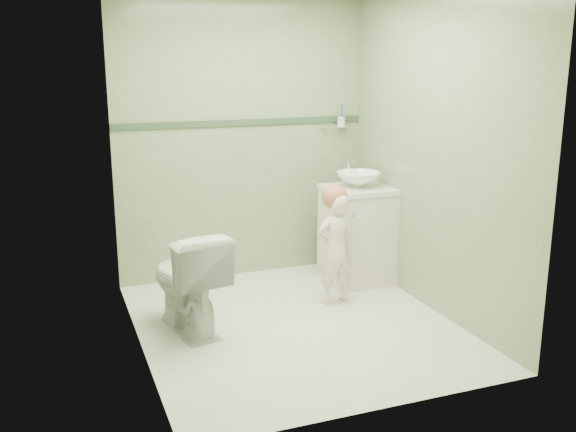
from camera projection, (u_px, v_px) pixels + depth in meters
name	position (u px, v px, depth m)	size (l,w,h in m)	color
ground	(295.00, 325.00, 4.71)	(2.50, 2.50, 0.00)	silver
room_shell	(296.00, 161.00, 4.42)	(2.50, 2.54, 2.40)	gray
trim_stripe	(243.00, 122.00, 5.51)	(2.20, 0.02, 0.05)	#304C37
vanity	(357.00, 236.00, 5.54)	(0.52, 0.50, 0.80)	silver
counter	(358.00, 189.00, 5.44)	(0.54, 0.52, 0.04)	white
basin	(358.00, 180.00, 5.42)	(0.37, 0.37, 0.13)	white
faucet	(349.00, 167.00, 5.57)	(0.03, 0.13, 0.18)	silver
cup_holder	(340.00, 121.00, 5.77)	(0.26, 0.07, 0.21)	silver
toilet	(187.00, 280.00, 4.54)	(0.41, 0.73, 0.74)	white
toddler	(335.00, 249.00, 5.03)	(0.32, 0.21, 0.88)	white
hair_cap	(335.00, 197.00, 4.96)	(0.20, 0.20, 0.20)	#B46D4A
teal_toothbrush	(352.00, 216.00, 4.89)	(0.11, 0.14, 0.08)	teal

